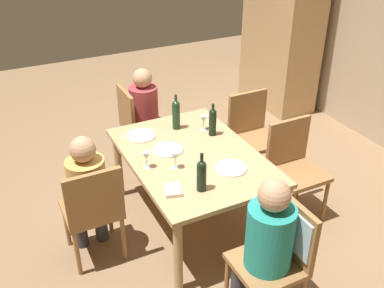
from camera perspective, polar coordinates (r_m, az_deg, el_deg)
ground_plane at (r=4.19m, az=0.00°, el=-9.89°), size 10.00×10.00×0.00m
armoire_cabinet at (r=6.23m, az=11.57°, el=14.63°), size 1.18×0.62×2.18m
dining_table at (r=3.81m, az=0.00°, el=-2.39°), size 1.52×1.06×0.73m
chair_near at (r=3.56m, az=-12.70°, el=-8.06°), size 0.44×0.44×0.92m
chair_right_end at (r=3.13m, az=11.71°, el=-12.68°), size 0.44×0.46×0.92m
chair_left_end at (r=4.75m, az=-7.11°, el=2.82°), size 0.44×0.44×0.92m
chair_far_right at (r=4.12m, az=13.02°, el=-2.34°), size 0.44×0.44×0.92m
chair_far_left at (r=4.59m, az=7.80°, el=1.73°), size 0.44×0.44×0.92m
person_woman_host at (r=3.59m, az=-13.38°, el=-5.59°), size 0.34×0.30×1.12m
person_man_bearded at (r=3.01m, az=9.53°, el=-12.62°), size 0.32×0.37×1.16m
person_man_guest at (r=4.74m, az=-5.92°, el=4.35°), size 0.30×0.35×1.12m
wine_bottle_tall_green at (r=4.00m, az=2.69°, el=2.98°), size 0.07×0.07×0.31m
wine_bottle_dark_red at (r=3.26m, az=1.25°, el=-3.98°), size 0.07×0.07×0.32m
wine_bottle_short_olive at (r=4.11m, az=-2.08°, el=3.95°), size 0.07×0.07×0.34m
wine_glass_near_left at (r=3.55m, az=-5.94°, el=-1.60°), size 0.07×0.07×0.15m
wine_glass_centre at (r=4.10m, az=1.50°, el=3.17°), size 0.07×0.07×0.15m
wine_glass_near_right at (r=3.53m, az=-2.23°, el=-1.67°), size 0.07×0.07×0.15m
dinner_plate_host at (r=3.58m, az=5.07°, el=-3.11°), size 0.26×0.26×0.01m
dinner_plate_guest_left at (r=3.82m, az=-3.19°, el=-0.73°), size 0.27×0.27×0.01m
dinner_plate_guest_right at (r=4.06m, az=-6.61°, el=1.08°), size 0.27×0.27×0.01m
folded_napkin at (r=3.31m, az=-2.47°, el=-5.99°), size 0.19×0.16×0.03m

